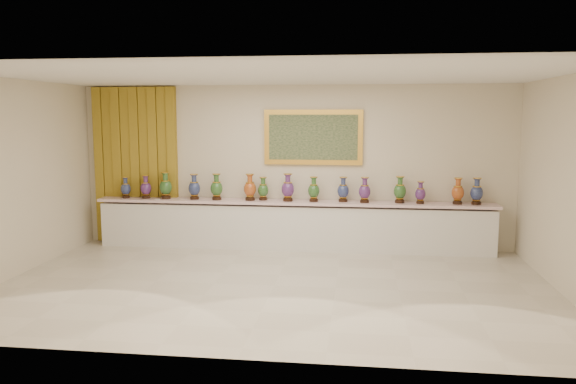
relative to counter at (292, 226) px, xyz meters
name	(u,v)px	position (x,y,z in m)	size (l,w,h in m)	color
ground	(274,286)	(0.00, -2.27, -0.44)	(8.00, 8.00, 0.00)	beige
room	(163,161)	(-2.49, 0.17, 1.15)	(8.00, 8.00, 8.00)	beige
counter	(292,226)	(0.00, 0.00, 0.00)	(7.28, 0.48, 0.90)	white
vase_0	(126,189)	(-3.16, -0.05, 0.64)	(0.21, 0.21, 0.40)	black
vase_1	(146,188)	(-2.77, -0.04, 0.66)	(0.26, 0.26, 0.44)	black
vase_2	(166,187)	(-2.38, -0.04, 0.69)	(0.26, 0.26, 0.50)	black
vase_3	(194,188)	(-1.83, -0.04, 0.68)	(0.29, 0.29, 0.47)	black
vase_4	(217,188)	(-1.40, -0.05, 0.68)	(0.23, 0.23, 0.49)	black
vase_5	(250,189)	(-0.78, -0.04, 0.68)	(0.23, 0.23, 0.49)	black
vase_6	(263,190)	(-0.55, 0.02, 0.65)	(0.21, 0.21, 0.43)	black
vase_7	(288,189)	(-0.08, -0.04, 0.69)	(0.31, 0.31, 0.50)	black
vase_8	(314,190)	(0.39, -0.03, 0.67)	(0.27, 0.27, 0.45)	black
vase_9	(343,191)	(0.92, 0.01, 0.67)	(0.25, 0.25, 0.45)	black
vase_10	(365,191)	(1.30, -0.04, 0.67)	(0.27, 0.27, 0.46)	black
vase_11	(400,191)	(1.93, 0.01, 0.68)	(0.24, 0.24, 0.48)	black
vase_12	(420,194)	(2.28, -0.03, 0.64)	(0.20, 0.20, 0.40)	black
vase_13	(458,192)	(2.93, -0.01, 0.67)	(0.27, 0.27, 0.47)	black
vase_14	(477,193)	(3.24, -0.02, 0.67)	(0.23, 0.23, 0.47)	black
label_card	(158,199)	(-2.51, -0.14, 0.47)	(0.10, 0.06, 0.00)	white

